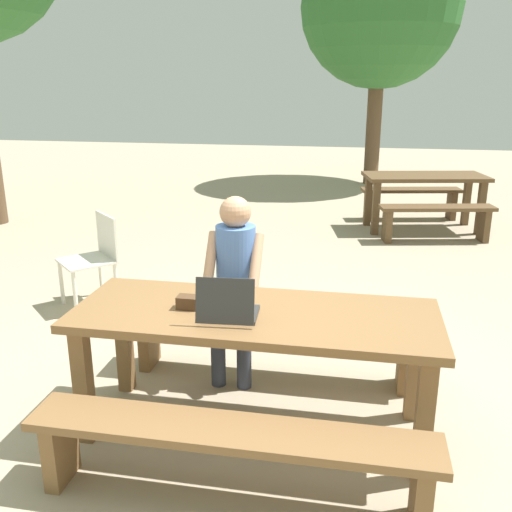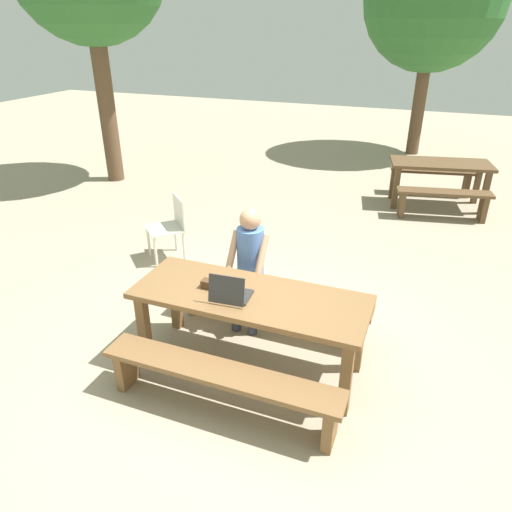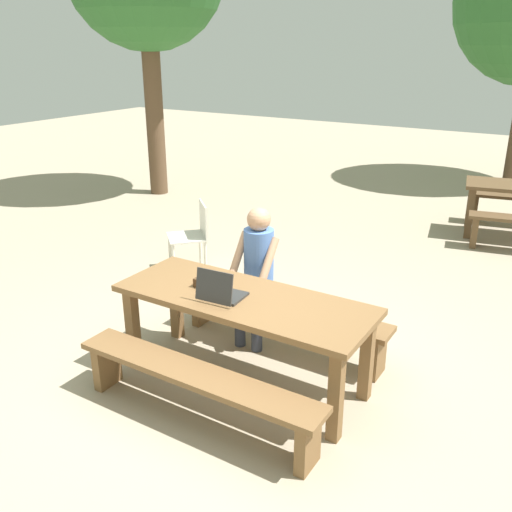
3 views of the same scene
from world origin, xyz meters
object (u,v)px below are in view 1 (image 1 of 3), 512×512
Objects in this scene: laptop at (228,309)px; tree_left at (381,7)px; picnic_table_mid at (424,185)px; plastic_chair at (94,257)px; person_seated at (235,278)px; picnic_table_front at (255,329)px; small_pouch at (188,302)px.

tree_left reaches higher than laptop.
plastic_chair is at bearing -144.92° from picnic_table_mid.
person_seated is at bearing 9.08° from plastic_chair.
tree_left is (0.74, 8.69, 2.64)m from picnic_table_front.
picnic_table_front is 9.11m from tree_left.
plastic_chair is at bearing 129.91° from small_pouch.
laptop is at bearing -131.72° from picnic_table_front.
small_pouch is at bearing -120.80° from picnic_table_mid.
tree_left is at bearing -99.56° from laptop.
picnic_table_mid is 4.53m from tree_left.
laptop is 0.29m from small_pouch.
plastic_chair is at bearing 145.30° from person_seated.
person_seated reaches higher than picnic_table_mid.
small_pouch is (-0.26, 0.11, -0.03)m from laptop.
laptop is at bearing -117.78° from picnic_table_mid.
plastic_chair reaches higher than picnic_table_mid.
person_seated is 1.53× the size of plastic_chair.
person_seated is 8.54m from tree_left.
plastic_chair is at bearing -110.06° from tree_left.
person_seated reaches higher than laptop.
tree_left is (1.13, 8.71, 2.49)m from small_pouch.
picnic_table_front is 6.23× the size of laptop.
small_pouch is 2.25m from plastic_chair.
laptop is 0.19× the size of picnic_table_mid.
laptop reaches higher than picnic_table_mid.
plastic_chair is at bearing -51.08° from laptop.
small_pouch is 9.13m from tree_left.
picnic_table_mid is at bearing -79.45° from tree_left.
plastic_chair is at bearing 137.11° from picnic_table_front.
laptop is at bearing -80.25° from person_seated.
person_seated is at bearing -97.00° from tree_left.
small_pouch is at bearing -6.30° from plastic_chair.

